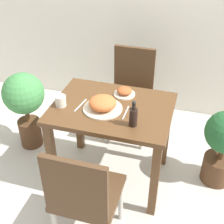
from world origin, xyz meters
name	(u,v)px	position (x,y,z in m)	size (l,w,h in m)	color
ground_plane	(112,175)	(0.00, 0.00, 0.00)	(16.00, 16.00, 0.00)	beige
dining_table	(112,121)	(0.00, 0.00, 0.61)	(0.92, 0.68, 0.74)	brown
chair_near	(84,195)	(0.01, -0.67, 0.50)	(0.42, 0.42, 0.89)	#4C331E
chair_far	(131,89)	(-0.01, 0.69, 0.50)	(0.42, 0.42, 0.89)	#4C331E
food_plate	(103,104)	(-0.06, -0.05, 0.78)	(0.30, 0.30, 0.10)	beige
side_plate	(124,92)	(0.05, 0.19, 0.77)	(0.17, 0.17, 0.06)	beige
drink_cup	(61,101)	(-0.38, -0.10, 0.78)	(0.08, 0.08, 0.09)	silver
sauce_bottle	(133,116)	(0.21, -0.18, 0.82)	(0.06, 0.06, 0.20)	black
fork_utensil	(80,105)	(-0.24, -0.05, 0.74)	(0.04, 0.18, 0.00)	silver
spoon_utensil	(126,113)	(0.12, -0.05, 0.74)	(0.01, 0.18, 0.00)	silver
potted_plant_left	(25,101)	(-0.90, 0.20, 0.50)	(0.38, 0.38, 0.78)	#51331E
potted_plant_right	(224,143)	(0.88, 0.22, 0.41)	(0.35, 0.35, 0.69)	#51331E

